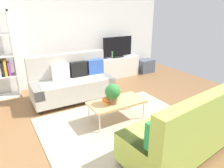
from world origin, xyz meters
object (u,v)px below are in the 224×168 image
Objects in this scene: potted_plant at (113,93)px; couch_beige at (72,82)px; tv at (118,47)px; storage_trunk at (146,66)px; vase_1 at (105,56)px; couch_green at (184,131)px; coffee_table at (117,103)px; bottle_0 at (112,55)px; tv_console at (117,67)px; vase_0 at (100,56)px; table_book_0 at (110,101)px.

couch_beige is at bearing 100.10° from potted_plant.
storage_trunk is (1.10, -0.08, -0.73)m from tv.
couch_beige is 1.79m from vase_1.
couch_green is 1.80× the size of coffee_table.
couch_green is 3.90m from bottle_0.
couch_green is at bearing -78.44° from coffee_table.
storage_trunk is (1.10, -0.10, -0.10)m from tv_console.
coffee_table is at bearing 106.15° from couch_beige.
potted_plant is (-0.12, -0.05, 0.26)m from coffee_table.
couch_green reaches higher than coffee_table.
storage_trunk is 1.59m from vase_1.
potted_plant reaches higher than coffee_table.
bottle_0 is at bearing -150.08° from couch_beige.
vase_1 is (1.20, 2.49, 0.05)m from potted_plant.
vase_1 is at bearing 155.65° from bottle_0.
tv_console is 0.48m from bottle_0.
vase_1 reaches higher than tv_console.
coffee_table is 7.92× the size of vase_1.
tv reaches higher than coffee_table.
bottle_0 is (-1.31, 0.06, 0.53)m from storage_trunk.
couch_green reaches higher than storage_trunk.
bottle_0 is at bearing -13.70° from vase_0.
storage_trunk is (2.97, 0.86, -0.23)m from couch_beige.
couch_beige is 2.93m from couch_green.
couch_beige is 1.92m from bottle_0.
tv_console is at bearing 10.75° from bottle_0.
potted_plant is 2.77m from bottle_0.
vase_1 is 0.63× the size of bottle_0.
vase_1 is at bearing 66.15° from coffee_table.
table_book_0 is 2.63m from vase_0.
table_book_0 is (-1.62, -2.35, 0.12)m from tv_console.
tv_console is at bearing 58.06° from coffee_table.
storage_trunk is at bearing 39.58° from table_book_0.
table_book_0 is at bearing 99.65° from couch_green.
vase_1 is 0.22m from bottle_0.
coffee_table is 2.81m from tv_console.
potted_plant reaches higher than vase_0.
tv_console is 0.71m from vase_0.
storage_trunk is at bearing -5.10° from vase_0.
bottle_0 is at bearing 59.76° from potted_plant.
tv_console is 0.63m from tv.
tv_console is 8.00× the size of vase_0.
tv is 0.29m from bottle_0.
couch_beige is 8.62× the size of bottle_0.
coffee_table is at bearing -113.85° from vase_1.
bottle_0 is (-0.21, -0.04, 0.43)m from tv_console.
coffee_table is at bearing -122.16° from tv.
bottle_0 is (0.37, -0.09, 0.02)m from vase_0.
potted_plant is at bearing -123.42° from tv_console.
potted_plant is 2.69m from vase_0.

